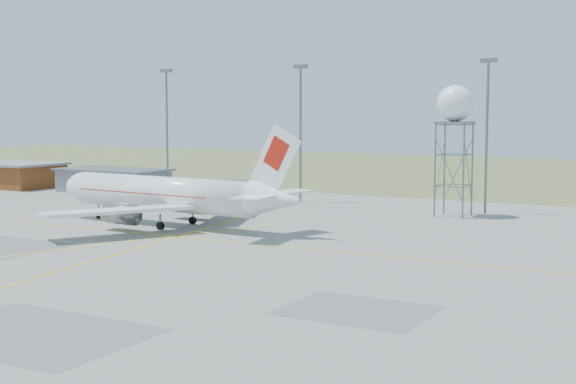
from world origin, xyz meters
The scene contains 9 objects.
grass_strip centered at (0.00, 140.00, 0.01)m, with size 400.00×120.00×0.03m, color #62713E.
building_grey centered at (-45.00, 64.00, 1.97)m, with size 19.00×10.00×3.90m.
mast_a centered at (-35.00, 66.00, 12.07)m, with size 2.20×0.50×20.50m.
mast_b centered at (-10.00, 66.00, 12.07)m, with size 2.20×0.50×20.50m.
mast_c centered at (18.00, 66.00, 12.07)m, with size 2.20×0.50×20.50m.
airliner_main centered at (-11.60, 36.04, 3.74)m, with size 35.86×34.77×12.20m.
radar_tower centered at (15.14, 61.26, 9.50)m, with size 4.68×4.68×16.93m.
fire_truck centered at (-15.50, 60.04, 1.72)m, with size 9.34×4.80×3.58m.
baggage_tug centered at (-31.48, 51.57, 0.62)m, with size 2.19×1.81×1.63m.
Camera 1 is at (47.31, -39.01, 13.52)m, focal length 50.00 mm.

